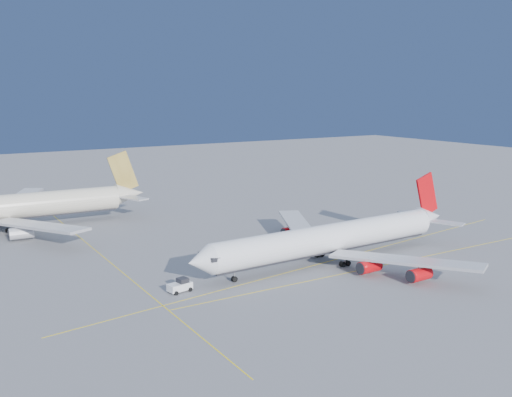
# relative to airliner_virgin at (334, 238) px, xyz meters

# --- Properties ---
(ground) EXTENTS (500.00, 500.00, 0.00)m
(ground) POSITION_rel_airliner_virgin_xyz_m (0.48, 6.44, -4.90)
(ground) COLOR slate
(ground) RESTS_ON ground
(taxiway_lines) EXTENTS (118.86, 140.00, 0.02)m
(taxiway_lines) POSITION_rel_airliner_virgin_xyz_m (-14.23, 12.79, -4.89)
(taxiway_lines) COLOR yellow
(taxiway_lines) RESTS_ON ground
(airliner_virgin) EXTENTS (65.87, 59.19, 16.26)m
(airliner_virgin) POSITION_rel_airliner_virgin_xyz_m (0.00, 0.00, 0.00)
(airliner_virgin) COLOR white
(airliner_virgin) RESTS_ON ground
(airliner_etihad) EXTENTS (70.40, 65.13, 18.40)m
(airliner_etihad) POSITION_rel_airliner_virgin_xyz_m (-52.11, 64.58, 0.70)
(airliner_etihad) COLOR beige
(airliner_etihad) RESTS_ON ground
(pushback_tug) EXTENTS (4.45, 3.13, 2.34)m
(pushback_tug) POSITION_rel_airliner_virgin_xyz_m (-34.32, -0.46, -3.82)
(pushback_tug) COLOR white
(pushback_tug) RESTS_ON ground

